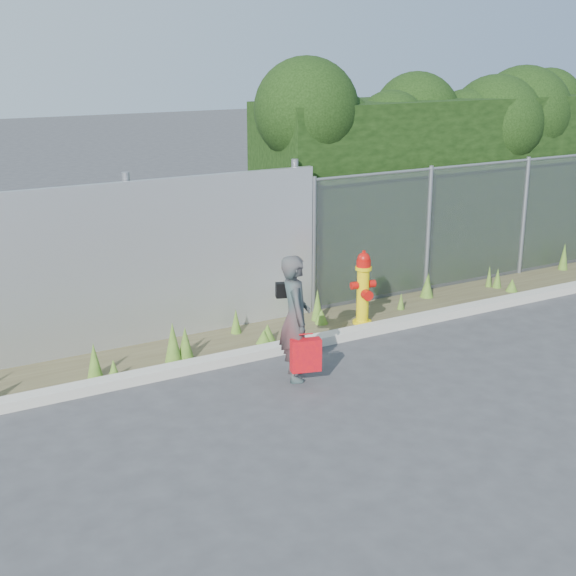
% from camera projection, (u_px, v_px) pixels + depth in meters
% --- Properties ---
extents(ground, '(80.00, 80.00, 0.00)m').
position_uv_depth(ground, '(372.00, 400.00, 9.07)').
color(ground, '#39393C').
rests_on(ground, ground).
extents(curb, '(16.00, 0.22, 0.12)m').
position_uv_depth(curb, '(293.00, 345.00, 10.54)').
color(curb, '#B0AD9F').
rests_on(curb, ground).
extents(weed_strip, '(16.00, 1.20, 0.54)m').
position_uv_depth(weed_strip, '(253.00, 332.00, 10.86)').
color(weed_strip, '#4B432A').
rests_on(weed_strip, ground).
extents(corrugated_fence, '(8.50, 0.21, 2.30)m').
position_uv_depth(corrugated_fence, '(11.00, 282.00, 9.70)').
color(corrugated_fence, '#ACAFB4').
rests_on(corrugated_fence, ground).
extents(chainlink_fence, '(6.50, 0.07, 2.05)m').
position_uv_depth(chainlink_fence, '(478.00, 223.00, 13.28)').
color(chainlink_fence, gray).
rests_on(chainlink_fence, ground).
extents(hedge, '(7.57, 1.97, 3.71)m').
position_uv_depth(hedge, '(451.00, 157.00, 13.93)').
color(hedge, black).
rests_on(hedge, ground).
extents(fire_hydrant, '(0.37, 0.33, 1.10)m').
position_uv_depth(fire_hydrant, '(363.00, 289.00, 11.36)').
color(fire_hydrant, yellow).
rests_on(fire_hydrant, ground).
extents(woman, '(0.54, 0.65, 1.52)m').
position_uv_depth(woman, '(295.00, 318.00, 9.45)').
color(woman, '#0E5E5A').
rests_on(woman, ground).
extents(red_tote_bag, '(0.36, 0.13, 0.47)m').
position_uv_depth(red_tote_bag, '(306.00, 355.00, 9.36)').
color(red_tote_bag, '#AB0919').
extents(black_shoulder_bag, '(0.24, 0.10, 0.18)m').
position_uv_depth(black_shoulder_bag, '(286.00, 290.00, 9.55)').
color(black_shoulder_bag, black).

